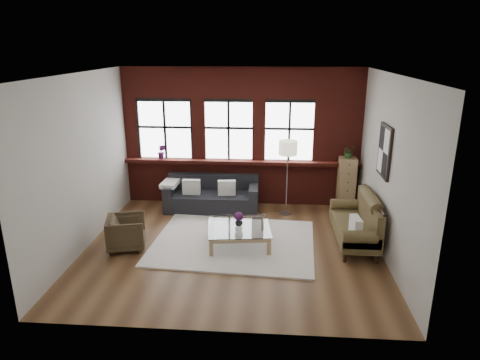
# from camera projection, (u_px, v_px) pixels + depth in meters

# --- Properties ---
(floor) EXTENTS (5.50, 5.50, 0.00)m
(floor) POSITION_uv_depth(u_px,v_px,m) (232.00, 247.00, 8.11)
(floor) COLOR brown
(floor) RESTS_ON ground
(ceiling) EXTENTS (5.50, 5.50, 0.00)m
(ceiling) POSITION_uv_depth(u_px,v_px,m) (231.00, 74.00, 7.14)
(ceiling) COLOR white
(ceiling) RESTS_ON ground
(wall_back) EXTENTS (5.50, 0.00, 5.50)m
(wall_back) POSITION_uv_depth(u_px,v_px,m) (242.00, 137.00, 10.00)
(wall_back) COLOR #B5B2A8
(wall_back) RESTS_ON ground
(wall_front) EXTENTS (5.50, 0.00, 5.50)m
(wall_front) POSITION_uv_depth(u_px,v_px,m) (213.00, 221.00, 5.25)
(wall_front) COLOR #B5B2A8
(wall_front) RESTS_ON ground
(wall_left) EXTENTS (0.00, 5.00, 5.00)m
(wall_left) POSITION_uv_depth(u_px,v_px,m) (82.00, 163.00, 7.82)
(wall_left) COLOR #B5B2A8
(wall_left) RESTS_ON ground
(wall_right) EXTENTS (0.00, 5.00, 5.00)m
(wall_right) POSITION_uv_depth(u_px,v_px,m) (389.00, 169.00, 7.43)
(wall_right) COLOR #B5B2A8
(wall_right) RESTS_ON ground
(brick_backwall) EXTENTS (5.50, 0.12, 3.20)m
(brick_backwall) POSITION_uv_depth(u_px,v_px,m) (242.00, 138.00, 9.94)
(brick_backwall) COLOR maroon
(brick_backwall) RESTS_ON floor
(sill_ledge) EXTENTS (5.50, 0.30, 0.08)m
(sill_ledge) POSITION_uv_depth(u_px,v_px,m) (241.00, 162.00, 10.03)
(sill_ledge) COLOR maroon
(sill_ledge) RESTS_ON brick_backwall
(window_left) EXTENTS (1.38, 0.10, 1.50)m
(window_left) POSITION_uv_depth(u_px,v_px,m) (165.00, 130.00, 10.03)
(window_left) COLOR black
(window_left) RESTS_ON brick_backwall
(window_mid) EXTENTS (1.38, 0.10, 1.50)m
(window_mid) POSITION_uv_depth(u_px,v_px,m) (229.00, 131.00, 9.93)
(window_mid) COLOR black
(window_mid) RESTS_ON brick_backwall
(window_right) EXTENTS (1.38, 0.10, 1.50)m
(window_right) POSITION_uv_depth(u_px,v_px,m) (289.00, 132.00, 9.83)
(window_right) COLOR black
(window_right) RESTS_ON brick_backwall
(wall_poster) EXTENTS (0.05, 0.74, 0.94)m
(wall_poster) POSITION_uv_depth(u_px,v_px,m) (385.00, 151.00, 7.64)
(wall_poster) COLOR black
(wall_poster) RESTS_ON wall_right
(shag_rug) EXTENTS (3.21, 2.60, 0.03)m
(shag_rug) POSITION_uv_depth(u_px,v_px,m) (234.00, 242.00, 8.27)
(shag_rug) COLOR silver
(shag_rug) RESTS_ON floor
(dark_sofa) EXTENTS (2.12, 0.86, 0.77)m
(dark_sofa) POSITION_uv_depth(u_px,v_px,m) (212.00, 194.00, 9.84)
(dark_sofa) COLOR black
(dark_sofa) RESTS_ON floor
(pillow_a) EXTENTS (0.40, 0.14, 0.34)m
(pillow_a) POSITION_uv_depth(u_px,v_px,m) (191.00, 187.00, 9.72)
(pillow_a) COLOR white
(pillow_a) RESTS_ON dark_sofa
(pillow_b) EXTENTS (0.41, 0.19, 0.34)m
(pillow_b) POSITION_uv_depth(u_px,v_px,m) (227.00, 188.00, 9.66)
(pillow_b) COLOR white
(pillow_b) RESTS_ON dark_sofa
(vintage_settee) EXTENTS (0.80, 1.79, 0.96)m
(vintage_settee) POSITION_uv_depth(u_px,v_px,m) (354.00, 220.00, 8.13)
(vintage_settee) COLOR brown
(vintage_settee) RESTS_ON floor
(pillow_settee) EXTENTS (0.17, 0.39, 0.34)m
(pillow_settee) POSITION_uv_depth(u_px,v_px,m) (356.00, 226.00, 7.58)
(pillow_settee) COLOR white
(pillow_settee) RESTS_ON vintage_settee
(armchair) EXTENTS (0.84, 0.82, 0.63)m
(armchair) POSITION_uv_depth(u_px,v_px,m) (126.00, 232.00, 7.99)
(armchair) COLOR #392E1C
(armchair) RESTS_ON floor
(coffee_table) EXTENTS (1.30, 1.30, 0.39)m
(coffee_table) POSITION_uv_depth(u_px,v_px,m) (239.00, 235.00, 8.19)
(coffee_table) COLOR #A38358
(coffee_table) RESTS_ON shag_rug
(vase) EXTENTS (0.17, 0.17, 0.16)m
(vase) POSITION_uv_depth(u_px,v_px,m) (239.00, 222.00, 8.11)
(vase) COLOR #B2B2B2
(vase) RESTS_ON coffee_table
(flowers) EXTENTS (0.17, 0.17, 0.17)m
(flowers) POSITION_uv_depth(u_px,v_px,m) (239.00, 216.00, 8.07)
(flowers) COLOR #5B1F5B
(flowers) RESTS_ON vase
(drawer_chest) EXTENTS (0.38, 0.38, 1.23)m
(drawer_chest) POSITION_uv_depth(u_px,v_px,m) (346.00, 184.00, 9.80)
(drawer_chest) COLOR #A38358
(drawer_chest) RESTS_ON floor
(potted_plant_top) EXTENTS (0.33, 0.31, 0.30)m
(potted_plant_top) POSITION_uv_depth(u_px,v_px,m) (349.00, 151.00, 9.56)
(potted_plant_top) COLOR #2D5923
(potted_plant_top) RESTS_ON drawer_chest
(floor_lamp) EXTENTS (0.40, 0.40, 1.84)m
(floor_lamp) POSITION_uv_depth(u_px,v_px,m) (287.00, 175.00, 9.42)
(floor_lamp) COLOR #A5A5A8
(floor_lamp) RESTS_ON floor
(sill_plant) EXTENTS (0.21, 0.18, 0.35)m
(sill_plant) POSITION_uv_depth(u_px,v_px,m) (162.00, 152.00, 10.06)
(sill_plant) COLOR #5B1F5B
(sill_plant) RESTS_ON sill_ledge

